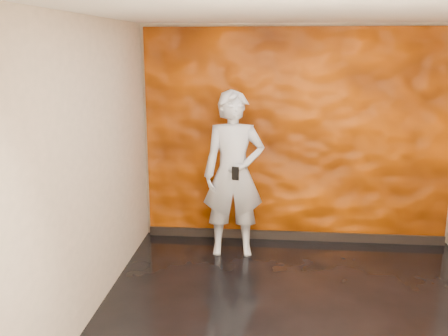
% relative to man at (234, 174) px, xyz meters
% --- Properties ---
extents(room, '(4.02, 4.02, 2.81)m').
position_rel_man_xyz_m(room, '(0.77, -1.44, 0.39)').
color(room, black).
rests_on(room, ground).
extents(feature_wall, '(3.90, 0.06, 2.75)m').
position_rel_man_xyz_m(feature_wall, '(0.77, 0.52, 0.37)').
color(feature_wall, '#D45200').
rests_on(feature_wall, ground).
extents(baseboard, '(3.90, 0.04, 0.12)m').
position_rel_man_xyz_m(baseboard, '(0.77, 0.48, -0.95)').
color(baseboard, black).
rests_on(baseboard, ground).
extents(man, '(0.78, 0.55, 2.03)m').
position_rel_man_xyz_m(man, '(0.00, 0.00, 0.00)').
color(man, '#A1A4B0').
rests_on(man, ground).
extents(phone, '(0.09, 0.04, 0.16)m').
position_rel_man_xyz_m(phone, '(0.04, -0.29, 0.08)').
color(phone, black).
rests_on(phone, man).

